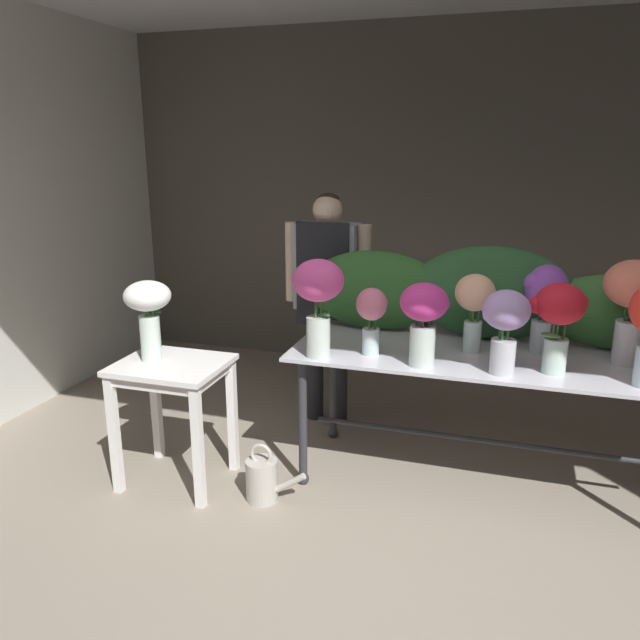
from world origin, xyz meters
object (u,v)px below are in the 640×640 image
vase_magenta_carnations (424,316)px  vase_coral_lilies (633,295)px  vase_rosy_anemones (372,314)px  vase_white_roses_tall (149,309)px  florist (327,285)px  watering_can (263,479)px  vase_lilac_freesia (505,323)px  vase_fuchsia_ranunculus (318,294)px  vase_crimson_tulips (559,315)px  side_table_white (172,382)px  vase_peach_snapdragons (474,302)px  vase_violet_stock (546,300)px  display_table_glass (483,374)px

vase_magenta_carnations → vase_coral_lilies: bearing=18.7°
vase_rosy_anemones → vase_white_roses_tall: vase_white_roses_tall is taller
florist → watering_can: (-0.04, -1.13, -0.88)m
vase_lilac_freesia → vase_rosy_anemones: 0.71m
vase_magenta_carnations → vase_fuchsia_ranunculus: (-0.57, -0.03, 0.08)m
watering_can → vase_magenta_carnations: bearing=17.2°
vase_lilac_freesia → vase_white_roses_tall: (-1.92, -0.21, -0.03)m
vase_rosy_anemones → vase_white_roses_tall: 1.25m
vase_magenta_carnations → vase_crimson_tulips: size_ratio=0.95×
vase_white_roses_tall → side_table_white: bearing=-0.1°
vase_peach_snapdragons → vase_coral_lilies: size_ratio=0.80×
vase_coral_lilies → vase_white_roses_tall: size_ratio=1.21×
vase_crimson_tulips → florist: bearing=151.6°
vase_magenta_carnations → vase_white_roses_tall: vase_magenta_carnations is taller
side_table_white → vase_lilac_freesia: vase_lilac_freesia is taller
vase_violet_stock → vase_peach_snapdragons: vase_violet_stock is taller
display_table_glass → vase_white_roses_tall: size_ratio=4.62×
display_table_glass → vase_coral_lilies: bearing=4.5°
side_table_white → vase_violet_stock: size_ratio=1.48×
vase_crimson_tulips → vase_rosy_anemones: size_ratio=1.24×
vase_magenta_carnations → vase_crimson_tulips: (0.66, 0.09, 0.03)m
display_table_glass → vase_rosy_anemones: 0.73m
vase_fuchsia_ranunculus → vase_coral_lilies: 1.64m
side_table_white → watering_can: side_table_white is taller
vase_lilac_freesia → vase_crimson_tulips: size_ratio=0.93×
vase_lilac_freesia → vase_peach_snapdragons: bearing=119.2°
vase_lilac_freesia → vase_crimson_tulips: vase_crimson_tulips is taller
side_table_white → vase_violet_stock: (2.00, 0.62, 0.49)m
vase_crimson_tulips → vase_white_roses_tall: (-2.17, -0.29, -0.07)m
vase_rosy_anemones → vase_violet_stock: bearing=19.5°
vase_magenta_carnations → vase_white_roses_tall: 1.53m
vase_fuchsia_ranunculus → vase_crimson_tulips: 1.24m
vase_fuchsia_ranunculus → vase_magenta_carnations: bearing=2.8°
vase_white_roses_tall → watering_can: size_ratio=1.32×
vase_peach_snapdragons → vase_white_roses_tall: size_ratio=0.96×
vase_magenta_carnations → vase_fuchsia_ranunculus: bearing=-177.2°
display_table_glass → vase_magenta_carnations: bearing=-136.9°
florist → vase_white_roses_tall: florist is taller
display_table_glass → vase_magenta_carnations: (-0.31, -0.29, 0.39)m
display_table_glass → vase_peach_snapdragons: bearing=167.3°
vase_coral_lilies → vase_rosy_anemones: size_ratio=1.48×
florist → vase_coral_lilies: (1.82, -0.52, 0.18)m
vase_crimson_tulips → vase_coral_lilies: bearing=35.0°
side_table_white → vase_white_roses_tall: bearing=179.9°
vase_fuchsia_ranunculus → vase_lilac_freesia: bearing=1.9°
vase_violet_stock → vase_magenta_carnations: vase_violet_stock is taller
display_table_glass → vase_fuchsia_ranunculus: 1.05m
vase_lilac_freesia → watering_can: 1.57m
vase_rosy_anemones → vase_magenta_carnations: bearing=-17.8°
vase_fuchsia_ranunculus → vase_rosy_anemones: 0.32m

